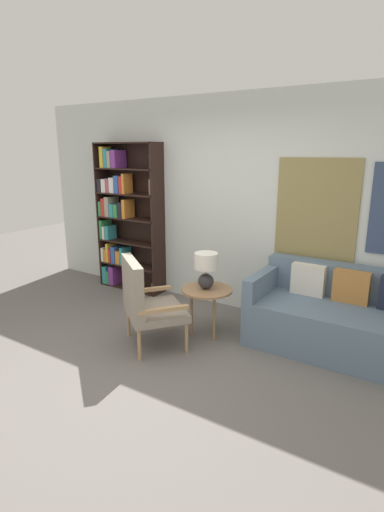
{
  "coord_description": "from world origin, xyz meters",
  "views": [
    {
      "loc": [
        2.29,
        -2.5,
        2.02
      ],
      "look_at": [
        0.01,
        1.06,
        0.9
      ],
      "focal_mm": 28.0,
      "sensor_mm": 36.0,
      "label": 1
    }
  ],
  "objects_px": {
    "bookshelf": "(123,216)",
    "side_table": "(207,293)",
    "couch": "(345,320)",
    "table_lamp": "(206,267)",
    "armchair": "(144,299)"
  },
  "relations": [
    {
      "from": "bookshelf",
      "to": "side_table",
      "type": "bearing_deg",
      "value": -22.03
    },
    {
      "from": "couch",
      "to": "armchair",
      "type": "bearing_deg",
      "value": -149.63
    },
    {
      "from": "couch",
      "to": "table_lamp",
      "type": "height_order",
      "value": "table_lamp"
    },
    {
      "from": "bookshelf",
      "to": "armchair",
      "type": "height_order",
      "value": "bookshelf"
    },
    {
      "from": "couch",
      "to": "side_table",
      "type": "distance_m",
      "value": 1.47
    },
    {
      "from": "couch",
      "to": "side_table",
      "type": "bearing_deg",
      "value": -161.15
    },
    {
      "from": "bookshelf",
      "to": "couch",
      "type": "height_order",
      "value": "bookshelf"
    },
    {
      "from": "bookshelf",
      "to": "table_lamp",
      "type": "height_order",
      "value": "bookshelf"
    },
    {
      "from": "table_lamp",
      "to": "armchair",
      "type": "bearing_deg",
      "value": -124.36
    },
    {
      "from": "table_lamp",
      "to": "bookshelf",
      "type": "bearing_deg",
      "value": 157.88
    },
    {
      "from": "couch",
      "to": "table_lamp",
      "type": "xyz_separation_m",
      "value": [
        -1.39,
        -0.47,
        0.46
      ]
    },
    {
      "from": "bookshelf",
      "to": "side_table",
      "type": "height_order",
      "value": "bookshelf"
    },
    {
      "from": "couch",
      "to": "bookshelf",
      "type": "bearing_deg",
      "value": 174.84
    },
    {
      "from": "table_lamp",
      "to": "side_table",
      "type": "bearing_deg",
      "value": -11.66
    },
    {
      "from": "side_table",
      "to": "table_lamp",
      "type": "height_order",
      "value": "table_lamp"
    }
  ]
}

